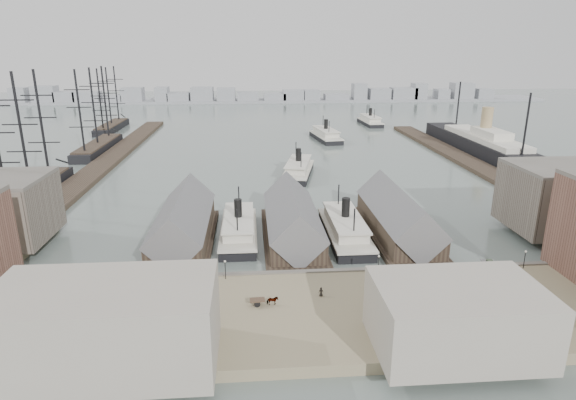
{
  "coord_description": "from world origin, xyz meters",
  "views": [
    {
      "loc": [
        -9.5,
        -91.79,
        44.62
      ],
      "look_at": [
        0.0,
        30.0,
        6.0
      ],
      "focal_mm": 30.0,
      "sensor_mm": 36.0,
      "label": 1
    }
  ],
  "objects": [
    {
      "name": "ground",
      "position": [
        0.0,
        0.0,
        0.0
      ],
      "size": [
        900.0,
        900.0,
        0.0
      ],
      "primitive_type": "plane",
      "color": "#56645F",
      "rests_on": "ground"
    },
    {
      "name": "quay",
      "position": [
        0.0,
        -20.0,
        1.0
      ],
      "size": [
        180.0,
        30.0,
        2.0
      ],
      "primitive_type": "cube",
      "color": "#7C7053",
      "rests_on": "ground"
    },
    {
      "name": "seawall",
      "position": [
        0.0,
        -5.2,
        1.15
      ],
      "size": [
        180.0,
        1.2,
        2.3
      ],
      "primitive_type": "cube",
      "color": "#59544C",
      "rests_on": "ground"
    },
    {
      "name": "west_wharf",
      "position": [
        -68.0,
        100.0,
        0.8
      ],
      "size": [
        10.0,
        220.0,
        1.6
      ],
      "primitive_type": "cube",
      "color": "#2D231C",
      "rests_on": "ground"
    },
    {
      "name": "east_wharf",
      "position": [
        78.0,
        90.0,
        0.8
      ],
      "size": [
        10.0,
        180.0,
        1.6
      ],
      "primitive_type": "cube",
      "color": "#2D231C",
      "rests_on": "ground"
    },
    {
      "name": "ferry_shed_west",
      "position": [
        -26.0,
        16.88,
        4.64
      ],
      "size": [
        14.0,
        42.0,
        12.6
      ],
      "color": "#2D231C",
      "rests_on": "ground"
    },
    {
      "name": "ferry_shed_center",
      "position": [
        0.0,
        16.88,
        4.64
      ],
      "size": [
        14.0,
        42.0,
        12.6
      ],
      "color": "#2D231C",
      "rests_on": "ground"
    },
    {
      "name": "ferry_shed_east",
      "position": [
        26.0,
        16.88,
        4.64
      ],
      "size": [
        14.0,
        42.0,
        12.6
      ],
      "color": "#2D231C",
      "rests_on": "ground"
    },
    {
      "name": "warehouse_east_back",
      "position": [
        68.0,
        15.0,
        9.5
      ],
      "size": [
        28.0,
        20.0,
        15.0
      ],
      "primitive_type": "cube",
      "color": "#60564C",
      "rests_on": "east_land"
    },
    {
      "name": "street_bldg_center",
      "position": [
        20.0,
        -32.0,
        7.0
      ],
      "size": [
        24.0,
        16.0,
        10.0
      ],
      "primitive_type": "cube",
      "color": "gray",
      "rests_on": "quay"
    },
    {
      "name": "street_bldg_west",
      "position": [
        -30.0,
        -32.0,
        8.0
      ],
      "size": [
        30.0,
        16.0,
        12.0
      ],
      "primitive_type": "cube",
      "color": "gray",
      "rests_on": "quay"
    },
    {
      "name": "lamp_post_far_w",
      "position": [
        -45.0,
        -7.0,
        4.71
      ],
      "size": [
        0.44,
        0.44,
        3.92
      ],
      "color": "black",
      "rests_on": "quay"
    },
    {
      "name": "lamp_post_near_w",
      "position": [
        -15.0,
        -7.0,
        4.71
      ],
      "size": [
        0.44,
        0.44,
        3.92
      ],
      "color": "black",
      "rests_on": "quay"
    },
    {
      "name": "lamp_post_near_e",
      "position": [
        15.0,
        -7.0,
        4.71
      ],
      "size": [
        0.44,
        0.44,
        3.92
      ],
      "color": "black",
      "rests_on": "quay"
    },
    {
      "name": "lamp_post_far_e",
      "position": [
        45.0,
        -7.0,
        4.71
      ],
      "size": [
        0.44,
        0.44,
        3.92
      ],
      "color": "black",
      "rests_on": "quay"
    },
    {
      "name": "far_shore",
      "position": [
        -2.07,
        334.14,
        3.91
      ],
      "size": [
        500.0,
        40.0,
        15.72
      ],
      "color": "gray",
      "rests_on": "ground"
    },
    {
      "name": "ferry_docked_west",
      "position": [
        -13.0,
        19.45,
        2.44
      ],
      "size": [
        8.73,
        29.1,
        10.39
      ],
      "color": "black",
      "rests_on": "ground"
    },
    {
      "name": "ferry_docked_east",
      "position": [
        13.0,
        17.0,
        2.55
      ],
      "size": [
        9.13,
        30.43,
        10.87
      ],
      "color": "black",
      "rests_on": "ground"
    },
    {
      "name": "ferry_open_near",
      "position": [
        7.55,
        78.37,
        2.51
      ],
      "size": [
        15.14,
        31.2,
        10.7
      ],
      "rotation": [
        0.0,
        0.0,
        -0.21
      ],
      "color": "black",
      "rests_on": "ground"
    },
    {
      "name": "ferry_open_mid",
      "position": [
        28.48,
        148.61,
        2.61
      ],
      "size": [
        13.61,
        32.15,
        11.13
      ],
      "rotation": [
        0.0,
        0.0,
        0.14
      ],
      "color": "black",
      "rests_on": "ground"
    },
    {
      "name": "ferry_open_far",
      "position": [
        63.42,
        197.91,
        2.49
      ],
      "size": [
        10.24,
        30.07,
        10.61
      ],
      "rotation": [
        0.0,
        0.0,
        0.04
      ],
      "color": "black",
      "rests_on": "ground"
    },
    {
      "name": "sailing_ship_near",
      "position": [
        -78.68,
        51.07,
        2.81
      ],
      "size": [
        9.31,
        64.15,
        38.28
      ],
      "color": "black",
      "rests_on": "ground"
    },
    {
      "name": "sailing_ship_mid",
      "position": [
        -78.31,
        128.2,
        2.64
      ],
      "size": [
        8.96,
        51.74,
        36.82
      ],
      "color": "black",
      "rests_on": "ground"
    },
    {
      "name": "sailing_ship_far",
      "position": [
        -88.35,
        188.9,
        2.51
      ],
      "size": [
        8.45,
        46.96,
        34.75
      ],
      "color": "black",
      "rests_on": "ground"
    },
    {
      "name": "ocean_steamer",
      "position": [
        92.0,
        108.28,
        4.43
      ],
      "size": [
        14.1,
        103.07,
        20.61
      ],
      "color": "black",
      "rests_on": "ground"
    },
    {
      "name": "tram",
      "position": [
        35.2,
        -13.81,
        3.71
      ],
      "size": [
        3.85,
        9.66,
        3.34
      ],
      "rotation": [
        0.0,
        0.0,
        -0.15
      ],
      "color": "black",
      "rests_on": "quay"
    },
    {
      "name": "horse_cart_left",
      "position": [
        -32.98,
        -11.09,
        2.81
      ],
      "size": [
        4.72,
        1.76,
        1.59
      ],
      "rotation": [
        0.0,
        0.0,
        1.65
      ],
      "color": "black",
      "rests_on": "quay"
    },
    {
      "name": "horse_cart_center",
      "position": [
        -7.18,
        -17.62,
        2.83
      ],
      "size": [
        4.95,
        1.66,
        1.66
      ],
      "rotation": [
        0.0,
        0.0,
        1.63
      ],
      "color": "black",
      "rests_on": "quay"
    },
    {
      "name": "horse_cart_right",
      "position": [
        18.49,
        -21.28,
        2.85
      ],
      "size": [
        4.81,
        2.24,
        1.71
      ],
      "rotation": [
        0.0,
        0.0,
        1.43
      ],
      "color": "black",
      "rests_on": "quay"
    },
    {
      "name": "pedestrian_0",
      "position": [
        -53.06,
        -9.62,
        2.91
      ],
      "size": [
        0.82,
        0.76,
        1.81
      ],
      "primitive_type": "imported",
      "rotation": [
        0.0,
        0.0,
        0.54
      ],
      "color": "black",
      "rests_on": "quay"
    },
    {
      "name": "pedestrian_1",
      "position": [
        -40.17,
        -18.43,
        2.88
      ],
      "size": [
        0.87,
        0.68,
        1.77
      ],
      "primitive_type": "imported",
      "rotation": [
        0.0,
        0.0,
        3.15
      ],
      "color": "black",
      "rests_on": "quay"
    },
    {
      "name": "pedestrian_2",
      "position": [
        -26.1,
        -9.18,
        2.8
      ],
      "size": [
        0.96,
        1.18,
        1.6
      ],
      "primitive_type": "imported",
      "rotation": [
        0.0,
        0.0,
        5.13
      ],
      "color": "black",
      "rests_on": "quay"
    },
    {
      "name": "pedestrian_3",
      "position": [
        -16.85,
        -27.8,
        2.83
      ],
      "size": [
        1.03,
        0.55,
        1.66
      ],
      "primitive_type": "imported",
      "rotation": [
        0.0,
        0.0,
        6.13
      ],
      "color": "black",
      "rests_on": "quay"
    },
    {
      "name": "pedestrian_4",
      "position": [
        2.44,
        -15.15,
        2.86
      ],
      "size": [
        0.86,
        0.58,
        1.71
      ],
      "primitive_type": "imported",
      "rotation": [
        0.0,
        0.0,
        3.1
      ],
      "color": "black",
      "rests_on": "quay"
    },
    {
      "name": "pedestrian_5",
      "position": [
        15.61,
        -22.29,
        2.91
      ],
      "size": [
        0.79,
        0.82,
        1.82
      ],
      "primitive_type": "imported",
      "rotation": [
        0.0,
        0.0,
        4.06
      ],
      "color": "black",
      "rests_on": "quay"
    },
    {
      "name": "pedestrian_6",
      "position": [
        28.23,
        -9.83,
        2.85
      ],
      "size": [
        0.93,
        0.79,
        1.7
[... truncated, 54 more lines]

